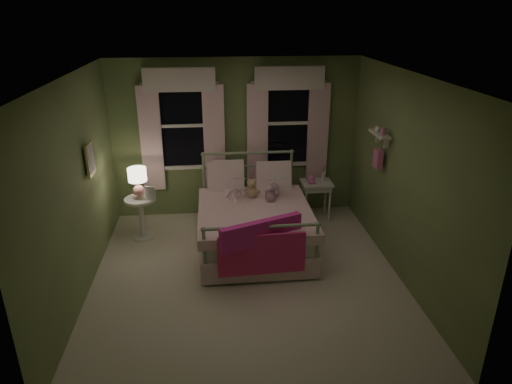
{
  "coord_description": "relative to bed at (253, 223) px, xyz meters",
  "views": [
    {
      "loc": [
        -0.4,
        -5.14,
        3.31
      ],
      "look_at": [
        0.17,
        0.5,
        1.0
      ],
      "focal_mm": 32.0,
      "sensor_mm": 36.0,
      "label": 1
    }
  ],
  "objects": [
    {
      "name": "book_nightstand",
      "position": [
        -1.57,
        0.36,
        0.28
      ],
      "size": [
        0.22,
        0.26,
        0.02
      ],
      "primitive_type": "imported",
      "rotation": [
        0.0,
        0.0,
        -0.29
      ],
      "color": "beige",
      "rests_on": "nightstand_left"
    },
    {
      "name": "bed",
      "position": [
        0.0,
        0.0,
        0.0
      ],
      "size": [
        1.58,
        2.04,
        1.18
      ],
      "color": "white",
      "rests_on": "ground"
    },
    {
      "name": "wall_shelf",
      "position": [
        1.73,
        -0.14,
        1.15
      ],
      "size": [
        0.15,
        0.5,
        0.6
      ],
      "color": "white",
      "rests_on": "room_shell"
    },
    {
      "name": "child_right",
      "position": [
        0.29,
        0.43,
        0.6
      ],
      "size": [
        0.43,
        0.35,
        0.8
      ],
      "primitive_type": "imported",
      "rotation": [
        0.0,
        0.0,
        3.01
      ],
      "color": "#F7D1DD",
      "rests_on": "bed"
    },
    {
      "name": "pink_throw",
      "position": [
        0.01,
        -1.02,
        0.23
      ],
      "size": [
        1.1,
        0.5,
        0.71
      ],
      "color": "#D82A95",
      "rests_on": "bed"
    },
    {
      "name": "child_left",
      "position": [
        -0.27,
        0.43,
        0.58
      ],
      "size": [
        0.3,
        0.22,
        0.78
      ],
      "primitive_type": "imported",
      "rotation": [
        0.0,
        0.0,
        3.27
      ],
      "color": "#F7D1DD",
      "rests_on": "bed"
    },
    {
      "name": "bud_vase",
      "position": [
        1.25,
        0.9,
        0.41
      ],
      "size": [
        0.06,
        0.06,
        0.28
      ],
      "color": "white",
      "rests_on": "nightstand_right"
    },
    {
      "name": "book_right",
      "position": [
        0.29,
        0.18,
        0.54
      ],
      "size": [
        0.22,
        0.17,
        0.26
      ],
      "primitive_type": "imported",
      "rotation": [
        1.22,
        0.0,
        0.36
      ],
      "color": "beige",
      "rests_on": "child_right"
    },
    {
      "name": "nightstand_right",
      "position": [
        1.13,
        0.85,
        0.17
      ],
      "size": [
        0.5,
        0.4,
        0.64
      ],
      "color": "white",
      "rests_on": "ground"
    },
    {
      "name": "window_left",
      "position": [
        -1.02,
        1.19,
        1.25
      ],
      "size": [
        1.34,
        0.13,
        1.96
      ],
      "color": "black",
      "rests_on": "room_shell"
    },
    {
      "name": "nightstand_left",
      "position": [
        -1.67,
        0.44,
        0.04
      ],
      "size": [
        0.46,
        0.46,
        0.65
      ],
      "color": "white",
      "rests_on": "ground"
    },
    {
      "name": "framed_picture",
      "position": [
        -2.12,
        -0.24,
        1.12
      ],
      "size": [
        0.03,
        0.32,
        0.42
      ],
      "color": "beige",
      "rests_on": "room_shell"
    },
    {
      "name": "pink_toy",
      "position": [
        1.03,
        0.85,
        0.33
      ],
      "size": [
        0.14,
        0.18,
        0.14
      ],
      "color": "pink",
      "rests_on": "nightstand_right"
    },
    {
      "name": "table_lamp",
      "position": [
        -1.67,
        0.44,
        0.58
      ],
      "size": [
        0.27,
        0.27,
        0.45
      ],
      "color": "#DA8681",
      "rests_on": "nightstand_left"
    },
    {
      "name": "book_left",
      "position": [
        -0.27,
        0.18,
        0.59
      ],
      "size": [
        0.21,
        0.14,
        0.26
      ],
      "primitive_type": "imported",
      "rotation": [
        1.22,
        0.0,
        -0.14
      ],
      "color": "beige",
      "rests_on": "child_left"
    },
    {
      "name": "room_shell",
      "position": [
        -0.17,
        -0.84,
        0.92
      ],
      "size": [
        4.2,
        4.2,
        4.2
      ],
      "color": "beige",
      "rests_on": "ground"
    },
    {
      "name": "teddy_bear",
      "position": [
        0.01,
        0.27,
        0.42
      ],
      "size": [
        0.23,
        0.19,
        0.31
      ],
      "color": "tan",
      "rests_on": "bed"
    },
    {
      "name": "window_right",
      "position": [
        0.68,
        1.19,
        1.25
      ],
      "size": [
        1.34,
        0.13,
        1.96
      ],
      "color": "black",
      "rests_on": "room_shell"
    }
  ]
}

